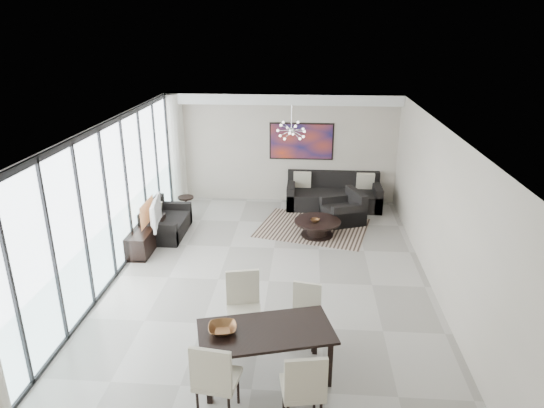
# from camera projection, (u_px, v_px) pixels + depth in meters

# --- Properties ---
(room_shell) EXTENTS (6.00, 9.00, 2.90)m
(room_shell) POSITION_uv_depth(u_px,v_px,m) (295.00, 210.00, 8.56)
(room_shell) COLOR #A8A39B
(room_shell) RESTS_ON ground
(window_wall) EXTENTS (0.37, 8.95, 2.90)m
(window_wall) POSITION_uv_depth(u_px,v_px,m) (112.00, 204.00, 8.79)
(window_wall) COLOR white
(window_wall) RESTS_ON floor
(soffit) EXTENTS (5.98, 0.40, 0.26)m
(soffit) POSITION_uv_depth(u_px,v_px,m) (282.00, 99.00, 12.15)
(soffit) COLOR white
(soffit) RESTS_ON room_shell
(painting) EXTENTS (1.68, 0.04, 0.98)m
(painting) POSITION_uv_depth(u_px,v_px,m) (301.00, 141.00, 12.67)
(painting) COLOR #BB381A
(painting) RESTS_ON room_shell
(chandelier) EXTENTS (0.66, 0.66, 0.71)m
(chandelier) POSITION_uv_depth(u_px,v_px,m) (291.00, 130.00, 10.60)
(chandelier) COLOR silver
(chandelier) RESTS_ON room_shell
(rug) EXTENTS (2.84, 2.43, 0.01)m
(rug) POSITION_uv_depth(u_px,v_px,m) (313.00, 228.00, 11.47)
(rug) COLOR black
(rug) RESTS_ON floor
(coffee_table) EXTENTS (1.05, 1.05, 0.37)m
(coffee_table) POSITION_uv_depth(u_px,v_px,m) (317.00, 227.00, 11.00)
(coffee_table) COLOR black
(coffee_table) RESTS_ON floor
(bowl_coffee) EXTENTS (0.22, 0.22, 0.07)m
(bowl_coffee) POSITION_uv_depth(u_px,v_px,m) (315.00, 220.00, 10.86)
(bowl_coffee) COLOR brown
(bowl_coffee) RESTS_ON coffee_table
(sofa_main) EXTENTS (2.43, 0.99, 0.88)m
(sofa_main) POSITION_uv_depth(u_px,v_px,m) (333.00, 196.00, 12.71)
(sofa_main) COLOR black
(sofa_main) RESTS_ON floor
(loveseat) EXTENTS (0.82, 1.46, 0.73)m
(loveseat) POSITION_uv_depth(u_px,v_px,m) (165.00, 224.00, 11.08)
(loveseat) COLOR black
(loveseat) RESTS_ON floor
(armchair) EXTENTS (1.13, 1.16, 0.77)m
(armchair) POSITION_uv_depth(u_px,v_px,m) (344.00, 211.00, 11.76)
(armchair) COLOR black
(armchair) RESTS_ON floor
(side_table) EXTENTS (0.39, 0.39, 0.54)m
(side_table) POSITION_uv_depth(u_px,v_px,m) (186.00, 203.00, 12.00)
(side_table) COLOR black
(side_table) RESTS_ON floor
(tv_console) EXTENTS (0.44, 1.56, 0.49)m
(tv_console) POSITION_uv_depth(u_px,v_px,m) (146.00, 236.00, 10.44)
(tv_console) COLOR black
(tv_console) RESTS_ON floor
(television) EXTENTS (0.31, 1.03, 0.59)m
(television) POSITION_uv_depth(u_px,v_px,m) (152.00, 213.00, 10.27)
(television) COLOR gray
(television) RESTS_ON tv_console
(dining_table) EXTENTS (1.95, 1.33, 0.74)m
(dining_table) POSITION_uv_depth(u_px,v_px,m) (266.00, 336.00, 6.43)
(dining_table) COLOR black
(dining_table) RESTS_ON floor
(dining_chair_sw) EXTENTS (0.57, 0.57, 1.09)m
(dining_chair_sw) POSITION_uv_depth(u_px,v_px,m) (214.00, 376.00, 5.73)
(dining_chair_sw) COLOR beige
(dining_chair_sw) RESTS_ON floor
(dining_chair_se) EXTENTS (0.57, 0.57, 1.07)m
(dining_chair_se) POSITION_uv_depth(u_px,v_px,m) (304.00, 386.00, 5.60)
(dining_chair_se) COLOR beige
(dining_chair_se) RESTS_ON floor
(dining_chair_nw) EXTENTS (0.60, 0.60, 1.09)m
(dining_chair_nw) POSITION_uv_depth(u_px,v_px,m) (244.00, 301.00, 7.27)
(dining_chair_nw) COLOR beige
(dining_chair_nw) RESTS_ON floor
(dining_chair_ne) EXTENTS (0.50, 0.50, 0.93)m
(dining_chair_ne) POSITION_uv_depth(u_px,v_px,m) (305.00, 310.00, 7.24)
(dining_chair_ne) COLOR beige
(dining_chair_ne) RESTS_ON floor
(bowl_dining) EXTENTS (0.44, 0.44, 0.09)m
(bowl_dining) POSITION_uv_depth(u_px,v_px,m) (222.00, 329.00, 6.35)
(bowl_dining) COLOR brown
(bowl_dining) RESTS_ON dining_table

